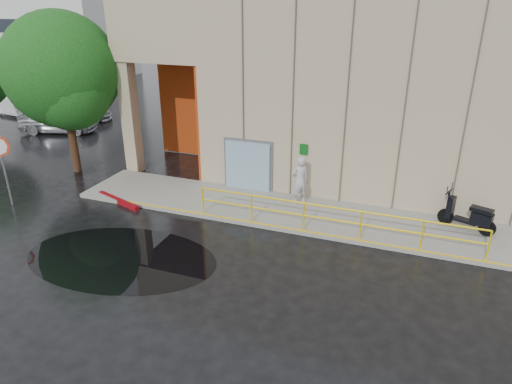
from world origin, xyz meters
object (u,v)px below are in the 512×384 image
scooter (470,207)px  tree_near (64,75)px  car_c (78,112)px  person (300,180)px  stop_sign (1,156)px  red_curb (118,201)px  car_a (58,120)px  car_b (17,106)px

scooter → tree_near: size_ratio=0.28×
car_c → scooter: bearing=-133.6°
person → stop_sign: (-10.59, -3.77, 0.94)m
stop_sign → red_curb: 4.56m
person → car_c: size_ratio=0.44×
car_a → stop_sign: bearing=-164.7°
car_a → tree_near: (5.69, -5.10, 3.67)m
car_b → tree_near: size_ratio=0.58×
car_c → tree_near: size_ratio=0.60×
stop_sign → tree_near: 4.56m
car_c → person: bearing=-139.1°
person → car_b: 23.12m
red_curb → car_b: bearing=147.1°
scooter → person: bearing=-161.4°
car_a → car_b: (-5.57, 2.37, -0.07)m
stop_sign → car_b: size_ratio=0.68×
car_a → scooter: bearing=-120.7°
scooter → red_curb: scooter is taller
scooter → tree_near: 16.89m
red_curb → person: bearing=17.7°
person → scooter: size_ratio=0.95×
person → scooter: person is taller
scooter → red_curb: 12.93m
red_curb → car_a: bearing=142.1°
car_a → red_curb: bearing=-144.9°
red_curb → car_c: (-10.26, 10.00, 0.52)m
scooter → red_curb: bearing=-150.8°
scooter → tree_near: tree_near is taller
scooter → car_b: (-27.80, 7.76, -0.32)m
car_b → car_c: bearing=-80.1°
car_a → car_c: 2.73m
red_curb → car_b: car_b is taller
car_a → car_c: bearing=-0.8°
car_a → car_c: (-0.76, 2.62, -0.14)m
car_c → tree_near: 10.76m
scooter → stop_sign: size_ratio=0.70×
person → car_b: size_ratio=0.45×
red_curb → stop_sign: bearing=-157.3°
person → car_a: size_ratio=0.42×
person → red_curb: (-6.78, -2.17, -1.00)m
tree_near → stop_sign: bearing=-90.2°
person → stop_sign: stop_sign is taller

